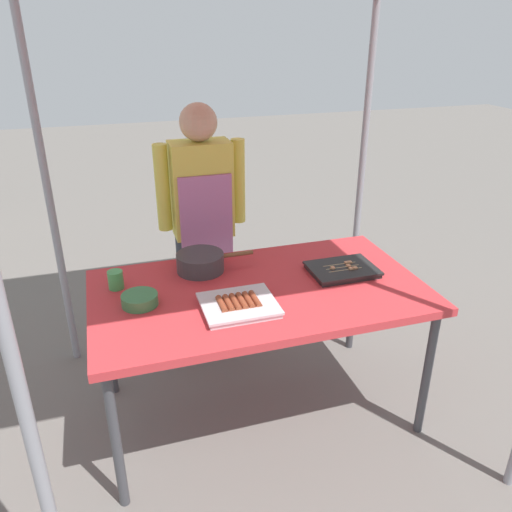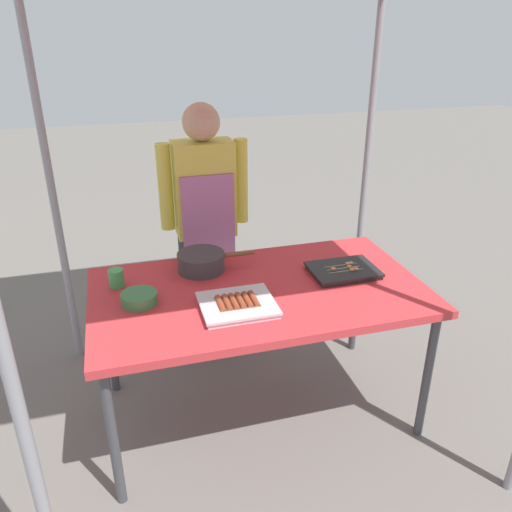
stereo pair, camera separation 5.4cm
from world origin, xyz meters
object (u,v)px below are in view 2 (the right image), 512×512
tray_meat_skewers (343,271)px  cooking_wok (202,261)px  vendor_woman (205,213)px  stall_table (259,298)px  condiment_bowl (139,298)px  tray_grilled_sausages (237,305)px  drink_cup_near_edge (116,278)px

tray_meat_skewers → cooking_wok: cooking_wok is taller
vendor_woman → stall_table: bearing=99.9°
condiment_bowl → stall_table: bearing=-1.0°
stall_table → cooking_wok: 0.37m
stall_table → vendor_woman: size_ratio=1.04×
tray_meat_skewers → vendor_woman: size_ratio=0.22×
cooking_wok → tray_grilled_sausages: bearing=-79.0°
stall_table → tray_grilled_sausages: (-0.15, -0.16, 0.07)m
tray_meat_skewers → cooking_wok: bearing=160.7°
cooking_wok → vendor_woman: size_ratio=0.26×
condiment_bowl → vendor_woman: 0.83m
stall_table → condiment_bowl: condiment_bowl is taller
tray_meat_skewers → drink_cup_near_edge: 1.13m
stall_table → vendor_woman: 0.75m
tray_meat_skewers → tray_grilled_sausages: bearing=-162.7°
tray_grilled_sausages → cooking_wok: bearing=101.0°
cooking_wok → condiment_bowl: bearing=-141.9°
cooking_wok → drink_cup_near_edge: (-0.43, -0.07, -0.01)m
tray_grilled_sausages → stall_table: bearing=46.9°
tray_grilled_sausages → tray_meat_skewers: (0.60, 0.19, -0.00)m
cooking_wok → drink_cup_near_edge: cooking_wok is taller
stall_table → cooking_wok: cooking_wok is taller
tray_meat_skewers → cooking_wok: size_ratio=0.84×
condiment_bowl → vendor_woman: (0.44, 0.70, 0.12)m
stall_table → cooking_wok: bearing=129.8°
tray_meat_skewers → drink_cup_near_edge: drink_cup_near_edge is taller
cooking_wok → vendor_woman: vendor_woman is taller
tray_grilled_sausages → drink_cup_near_edge: 0.63m
condiment_bowl → tray_grilled_sausages: bearing=-21.5°
cooking_wok → condiment_bowl: (-0.34, -0.26, -0.02)m
cooking_wok → stall_table: bearing=-50.2°
drink_cup_near_edge → vendor_woman: 0.74m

